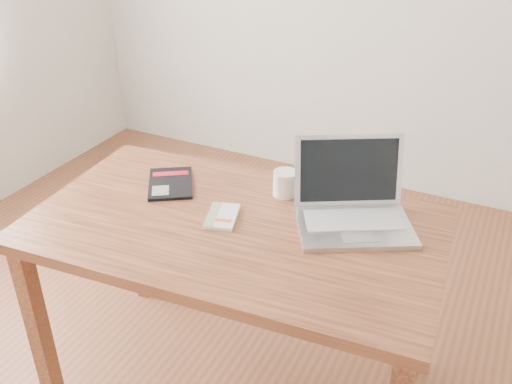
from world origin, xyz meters
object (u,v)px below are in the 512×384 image
at_px(black_guidebook, 170,183).
at_px(laptop, 353,206).
at_px(white_guidebook, 222,216).
at_px(desk, 235,245).
at_px(coffee_mug, 286,183).

xyz_separation_m(black_guidebook, laptop, (0.68, 0.06, 0.05)).
relative_size(white_guidebook, black_guidebook, 0.64).
xyz_separation_m(white_guidebook, black_guidebook, (-0.29, 0.12, -0.00)).
bearing_deg(laptop, white_guidebook, 175.78).
relative_size(desk, laptop, 3.00).
height_order(white_guidebook, laptop, laptop).
bearing_deg(desk, coffee_mug, 68.83).
xyz_separation_m(desk, coffee_mug, (0.08, 0.25, 0.14)).
relative_size(black_guidebook, coffee_mug, 2.38).
bearing_deg(white_guidebook, coffee_mug, 44.76).
xyz_separation_m(laptop, coffee_mug, (-0.27, 0.06, -0.01)).
bearing_deg(laptop, black_guidebook, 156.33).
bearing_deg(coffee_mug, laptop, -34.32).
distance_m(desk, laptop, 0.42).
bearing_deg(coffee_mug, black_guidebook, 174.55).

